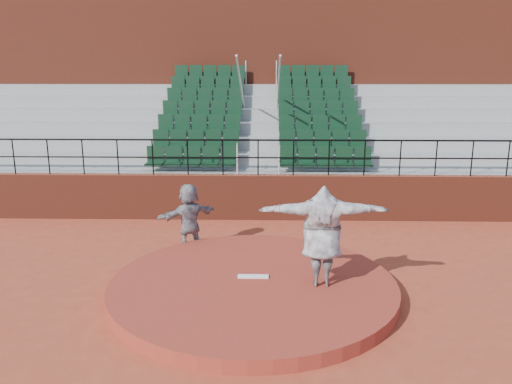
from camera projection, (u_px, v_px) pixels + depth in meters
The scene contains 9 objects.
ground at pixel (253, 292), 9.66m from camera, with size 90.00×90.00×0.00m, color #A33E24.
pitchers_mound at pixel (253, 286), 9.63m from camera, with size 5.50×5.50×0.25m, color maroon.
pitching_rubber at pixel (253, 276), 9.74m from camera, with size 0.60×0.15×0.03m, color white.
boundary_wall at pixel (258, 197), 14.36m from camera, with size 24.00×0.30×1.30m, color maroon.
wall_railing at pixel (258, 150), 14.04m from camera, with size 24.04×0.05×1.03m.
seating_deck at pixel (260, 151), 17.73m from camera, with size 24.00×5.97×4.63m.
press_box_facade at pixel (262, 87), 21.08m from camera, with size 24.00×3.00×7.10m, color maroon.
pitcher at pixel (322, 236), 9.20m from camera, with size 2.35×0.64×1.91m, color black.
fielder at pixel (189, 217), 11.77m from camera, with size 1.51×0.48×1.63m, color black.
Camera 1 is at (0.27, -8.93, 4.14)m, focal length 35.00 mm.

